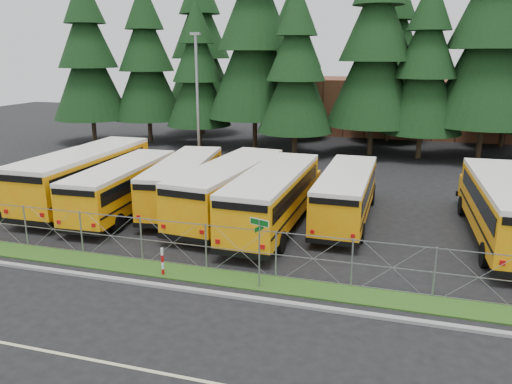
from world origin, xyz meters
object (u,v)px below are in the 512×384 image
bus_east (503,210)px  bus_0 (53,179)px  light_standard (198,100)px  street_sign (259,239)px  bus_1 (90,177)px  bus_3 (185,183)px  bus_6 (347,196)px  bus_2 (126,188)px  bus_5 (275,199)px  striped_bollard (163,262)px  bus_4 (232,190)px

bus_east → bus_0: bearing=178.2°
light_standard → bus_east: bearing=-24.0°
bus_0 → street_sign: (15.54, -8.14, 0.73)m
bus_0 → bus_1: (2.66, -0.04, 0.32)m
bus_3 → bus_6: size_ratio=1.03×
bus_3 → street_sign: (7.06, -8.93, 0.61)m
bus_1 → bus_2: 3.20m
bus_1 → bus_0: bearing=178.6°
bus_1 → bus_6: 15.17m
bus_0 → bus_east: 25.28m
bus_0 → street_sign: bearing=-26.2°
bus_1 → bus_east: size_ratio=1.04×
bus_5 → street_sign: size_ratio=4.15×
bus_1 → bus_3: size_ratio=1.14×
bus_5 → striped_bollard: bearing=-110.8°
bus_0 → bus_3: bus_3 is taller
bus_4 → bus_east: bus_east is taller
bus_east → street_sign: bus_east is taller
bus_2 → striped_bollard: size_ratio=9.02×
bus_0 → bus_5: bearing=-3.1°
bus_2 → bus_5: size_ratio=0.93×
bus_0 → bus_1: bus_1 is taller
bus_1 → bus_4: (9.03, -0.12, -0.10)m
bus_east → light_standard: 21.30m
bus_4 → street_sign: (3.85, -7.99, 0.50)m
striped_bollard → light_standard: bearing=107.7°
bus_1 → light_standard: size_ratio=1.22×
bus_4 → bus_6: size_ratio=1.10×
bus_0 → striped_bollard: (11.47, -8.18, -0.71)m
bus_6 → bus_4: bearing=-168.9°
bus_east → bus_1: bearing=178.3°
bus_5 → light_standard: (-8.21, 9.59, 3.97)m
bus_3 → striped_bollard: bus_3 is taller
bus_3 → bus_6: bus_3 is taller
bus_4 → bus_east: 13.59m
bus_1 → street_sign: size_ratio=4.41×
bus_0 → bus_2: bearing=-9.0°
bus_6 → light_standard: bearing=147.9°
bus_0 → striped_bollard: bus_0 is taller
bus_2 → striped_bollard: 9.22m
bus_2 → bus_east: bearing=0.3°
bus_3 → bus_4: bus_4 is taller
bus_1 → street_sign: 15.23m
bus_6 → striped_bollard: size_ratio=8.85×
street_sign → striped_bollard: (-4.07, -0.04, -1.43)m
bus_east → bus_3: bearing=175.4°
bus_2 → light_standard: 10.34m
bus_1 → bus_4: size_ratio=1.06×
bus_4 → bus_5: (2.68, -0.98, -0.00)m
striped_bollard → bus_1: bearing=137.3°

